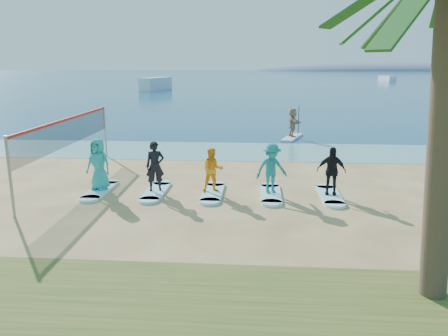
# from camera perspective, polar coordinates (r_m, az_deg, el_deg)

# --- Properties ---
(ground) EXTENTS (600.00, 600.00, 0.00)m
(ground) POSITION_cam_1_polar(r_m,az_deg,el_deg) (13.23, -4.00, -6.60)
(ground) COLOR tan
(ground) RESTS_ON ground
(shallow_water) EXTENTS (600.00, 600.00, 0.00)m
(shallow_water) POSITION_cam_1_polar(r_m,az_deg,el_deg) (23.31, -0.31, 2.27)
(shallow_water) COLOR teal
(shallow_water) RESTS_ON ground
(ocean) EXTENTS (600.00, 600.00, 0.00)m
(ocean) POSITION_cam_1_polar(r_m,az_deg,el_deg) (172.36, 3.79, 11.92)
(ocean) COLOR navy
(ocean) RESTS_ON ground
(island_ridge) EXTENTS (220.00, 56.00, 18.00)m
(island_ridge) POSITION_cam_1_polar(r_m,az_deg,el_deg) (325.92, 21.41, 11.75)
(island_ridge) COLOR slate
(island_ridge) RESTS_ON ground
(volleyball_net) EXTENTS (0.33, 9.09, 2.50)m
(volleyball_net) POSITION_cam_1_polar(r_m,az_deg,el_deg) (18.27, -19.68, 4.41)
(volleyball_net) COLOR gray
(volleyball_net) RESTS_ON ground
(paddleboard) EXTENTS (1.59, 3.07, 0.12)m
(paddleboard) POSITION_cam_1_polar(r_m,az_deg,el_deg) (27.60, 8.90, 3.97)
(paddleboard) COLOR silver
(paddleboard) RESTS_ON ground
(paddleboarder) EXTENTS (0.91, 1.71, 1.75)m
(paddleboarder) POSITION_cam_1_polar(r_m,az_deg,el_deg) (27.47, 8.97, 5.90)
(paddleboarder) COLOR tan
(paddleboarder) RESTS_ON paddleboard
(boat_offshore_a) EXTENTS (4.31, 8.70, 2.19)m
(boat_offshore_a) POSITION_cam_1_polar(r_m,az_deg,el_deg) (79.61, -8.86, 10.03)
(boat_offshore_a) COLOR silver
(boat_offshore_a) RESTS_ON ground
(boat_offshore_b) EXTENTS (3.45, 6.24, 1.37)m
(boat_offshore_b) POSITION_cam_1_polar(r_m,az_deg,el_deg) (128.56, 20.49, 10.60)
(boat_offshore_b) COLOR silver
(boat_offshore_b) RESTS_ON ground
(surfboard_0) EXTENTS (0.70, 2.20, 0.09)m
(surfboard_0) POSITION_cam_1_polar(r_m,az_deg,el_deg) (16.54, -15.85, -2.81)
(surfboard_0) COLOR #A4F2FF
(surfboard_0) RESTS_ON ground
(student_0) EXTENTS (1.01, 0.76, 1.86)m
(student_0) POSITION_cam_1_polar(r_m,az_deg,el_deg) (16.30, -16.07, 0.49)
(student_0) COLOR teal
(student_0) RESTS_ON surfboard_0
(surfboard_1) EXTENTS (0.70, 2.20, 0.09)m
(surfboard_1) POSITION_cam_1_polar(r_m,az_deg,el_deg) (15.95, -8.87, -3.04)
(surfboard_1) COLOR #A4F2FF
(surfboard_1) RESTS_ON ground
(student_1) EXTENTS (0.75, 0.60, 1.79)m
(student_1) POSITION_cam_1_polar(r_m,az_deg,el_deg) (15.71, -8.99, 0.24)
(student_1) COLOR black
(student_1) RESTS_ON surfboard_1
(surfboard_2) EXTENTS (0.70, 2.20, 0.09)m
(surfboard_2) POSITION_cam_1_polar(r_m,az_deg,el_deg) (15.61, -1.46, -3.24)
(surfboard_2) COLOR #A4F2FF
(surfboard_2) RESTS_ON ground
(student_2) EXTENTS (0.88, 0.75, 1.57)m
(student_2) POSITION_cam_1_polar(r_m,az_deg,el_deg) (15.40, -1.48, -0.27)
(student_2) COLOR #FF9F1A
(student_2) RESTS_ON surfboard_2
(surfboard_3) EXTENTS (0.70, 2.20, 0.09)m
(surfboard_3) POSITION_cam_1_polar(r_m,az_deg,el_deg) (15.55, 6.13, -3.38)
(surfboard_3) COLOR #A4F2FF
(surfboard_3) RESTS_ON ground
(student_3) EXTENTS (1.30, 1.03, 1.77)m
(student_3) POSITION_cam_1_polar(r_m,az_deg,el_deg) (15.31, 6.22, -0.06)
(student_3) COLOR #1A7D7F
(student_3) RESTS_ON surfboard_3
(surfboard_4) EXTENTS (0.70, 2.20, 0.09)m
(surfboard_4) POSITION_cam_1_polar(r_m,az_deg,el_deg) (15.76, 13.66, -3.47)
(surfboard_4) COLOR #A4F2FF
(surfboard_4) RESTS_ON ground
(student_4) EXTENTS (1.04, 0.57, 1.67)m
(student_4) POSITION_cam_1_polar(r_m,az_deg,el_deg) (15.53, 13.84, -0.36)
(student_4) COLOR black
(student_4) RESTS_ON surfboard_4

